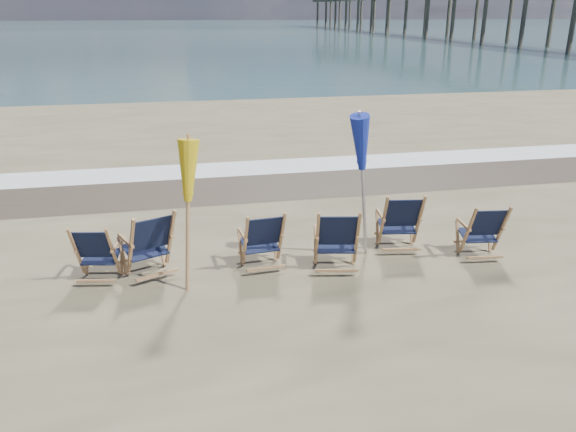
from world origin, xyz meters
name	(u,v)px	position (x,y,z in m)	size (l,w,h in m)	color
ocean	(172,29)	(0.00, 128.00, 0.00)	(400.00, 400.00, 0.00)	#37585C
surf_foam	(239,168)	(0.00, 8.30, 0.00)	(200.00, 1.40, 0.01)	silver
wet_sand_strip	(247,185)	(0.00, 6.80, 0.00)	(200.00, 2.60, 0.00)	#42362A
beach_chair_0	(113,254)	(-2.56, 2.30, 0.47)	(0.60, 0.68, 0.94)	black
beach_chair_1	(171,240)	(-1.74, 2.47, 0.54)	(0.70, 0.78, 1.09)	black
beach_chair_2	(281,239)	(-0.08, 2.29, 0.50)	(0.64, 0.72, 1.00)	black
beach_chair_3	(357,241)	(0.99, 1.90, 0.53)	(0.68, 0.77, 1.07)	black
beach_chair_4	(419,222)	(2.24, 2.46, 0.53)	(0.68, 0.76, 1.06)	black
beach_chair_5	(501,231)	(3.40, 1.92, 0.49)	(0.62, 0.70, 0.97)	black
umbrella_yellow	(185,180)	(-1.48, 1.98, 1.61)	(0.30, 0.30, 2.13)	#AB7B4C
umbrella_blue	(366,146)	(1.24, 2.39, 1.86)	(0.30, 0.30, 2.40)	#A5A5AD
fishing_pier	(445,4)	(38.00, 74.00, 4.65)	(4.40, 140.00, 9.30)	#4B4236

